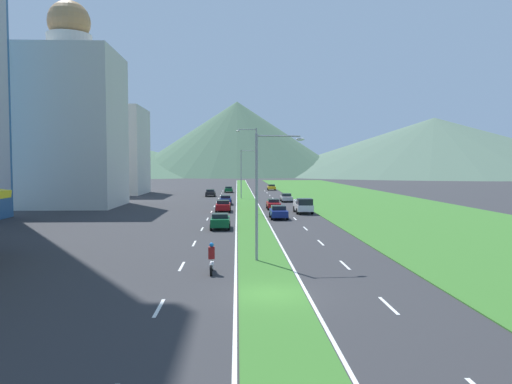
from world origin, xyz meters
The scene contains 48 objects.
ground_plane centered at (0.00, 0.00, 0.00)m, with size 600.00×600.00×0.00m, color #2D2D30.
grass_median centered at (0.00, 60.00, 0.03)m, with size 3.20×240.00×0.06m, color #387028.
grass_verge_right centered at (20.60, 60.00, 0.03)m, with size 24.00×240.00×0.06m, color #387028.
lane_dash_left_2 centered at (-5.10, -1.98, 0.01)m, with size 0.16×2.80×0.01m, color silver.
lane_dash_left_3 centered at (-5.10, 7.03, 0.01)m, with size 0.16×2.80×0.01m, color silver.
lane_dash_left_4 centered at (-5.10, 16.03, 0.01)m, with size 0.16×2.80×0.01m, color silver.
lane_dash_left_5 centered at (-5.10, 25.04, 0.01)m, with size 0.16×2.80×0.01m, color silver.
lane_dash_left_6 centered at (-5.10, 34.05, 0.01)m, with size 0.16×2.80×0.01m, color silver.
lane_dash_left_7 centered at (-5.10, 43.06, 0.01)m, with size 0.16×2.80×0.01m, color silver.
lane_dash_left_8 centered at (-5.10, 52.07, 0.01)m, with size 0.16×2.80×0.01m, color silver.
lane_dash_left_9 centered at (-5.10, 61.08, 0.01)m, with size 0.16×2.80×0.01m, color silver.
lane_dash_left_10 centered at (-5.10, 70.08, 0.01)m, with size 0.16×2.80×0.01m, color silver.
lane_dash_left_11 centered at (-5.10, 79.09, 0.01)m, with size 0.16×2.80×0.01m, color silver.
lane_dash_left_12 centered at (-5.10, 88.10, 0.01)m, with size 0.16×2.80×0.01m, color silver.
lane_dash_left_13 centered at (-5.10, 97.11, 0.01)m, with size 0.16×2.80×0.01m, color silver.
lane_dash_right_2 centered at (5.10, -1.98, 0.01)m, with size 0.16×2.80×0.01m, color silver.
lane_dash_right_3 centered at (5.10, 7.03, 0.01)m, with size 0.16×2.80×0.01m, color silver.
lane_dash_right_4 centered at (5.10, 16.03, 0.01)m, with size 0.16×2.80×0.01m, color silver.
lane_dash_right_5 centered at (5.10, 25.04, 0.01)m, with size 0.16×2.80×0.01m, color silver.
lane_dash_right_6 centered at (5.10, 34.05, 0.01)m, with size 0.16×2.80×0.01m, color silver.
lane_dash_right_7 centered at (5.10, 43.06, 0.01)m, with size 0.16×2.80×0.01m, color silver.
lane_dash_right_8 centered at (5.10, 52.07, 0.01)m, with size 0.16×2.80×0.01m, color silver.
lane_dash_right_9 centered at (5.10, 61.08, 0.01)m, with size 0.16×2.80×0.01m, color silver.
lane_dash_right_10 centered at (5.10, 70.08, 0.01)m, with size 0.16×2.80×0.01m, color silver.
lane_dash_right_11 centered at (5.10, 79.09, 0.01)m, with size 0.16×2.80×0.01m, color silver.
lane_dash_right_12 centered at (5.10, 88.10, 0.01)m, with size 0.16×2.80×0.01m, color silver.
lane_dash_right_13 centered at (5.10, 97.11, 0.01)m, with size 0.16×2.80×0.01m, color silver.
edge_line_median_left centered at (-1.75, 60.00, 0.01)m, with size 0.16×240.00×0.01m, color silver.
edge_line_median_right centered at (1.75, 60.00, 0.01)m, with size 0.16×240.00×0.01m, color silver.
domed_building centered at (-26.60, 52.61, 12.64)m, with size 14.09×14.09×30.65m.
midrise_colored centered at (-29.53, 85.75, 9.31)m, with size 15.42×15.42×18.63m, color beige.
hill_far_left centered at (-87.33, 280.68, 11.69)m, with size 186.98×186.98×23.38m, color #47664C.
hill_far_center centered at (-1.58, 271.47, 21.77)m, with size 132.02×132.02×43.54m, color #47664C.
hill_far_right centered at (115.68, 269.67, 17.19)m, with size 214.73×214.73×34.38m, color #516B56.
street_lamp_near centered at (0.01, 8.60, 4.86)m, with size 3.22×0.37×8.31m.
street_lamp_mid centered at (0.53, 38.85, 6.12)m, with size 2.64×0.28×10.87m.
street_lamp_far centered at (-0.53, 69.14, 5.26)m, with size 3.18×0.40×9.08m.
car_0 centered at (-3.31, 25.19, 0.79)m, with size 1.93×4.11×1.52m.
car_1 centered at (-3.58, 90.09, 0.72)m, with size 1.87×4.68×1.37m.
car_2 centered at (3.50, 46.60, 0.75)m, with size 1.91×4.74×1.45m.
car_3 centered at (6.76, 60.96, 0.73)m, with size 1.94×4.34×1.41m.
car_4 centered at (-3.47, 55.48, 0.76)m, with size 1.91×4.64×1.46m.
car_5 centered at (-3.53, 43.27, 0.80)m, with size 2.03×4.57×1.55m.
car_6 centered at (3.19, 34.24, 0.78)m, with size 2.02×4.65×1.52m.
car_7 centered at (6.93, 99.99, 0.74)m, with size 2.00×4.01×1.43m.
car_9 centered at (-6.98, 75.86, 0.74)m, with size 1.91×4.44×1.42m.
pickup_truck_0 centered at (6.97, 40.51, 0.98)m, with size 2.18×5.40×2.00m.
motorcycle_rider centered at (-3.14, 4.99, 0.75)m, with size 0.36×2.00×1.80m.
Camera 1 is at (-1.66, -23.68, 6.28)m, focal length 34.96 mm.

